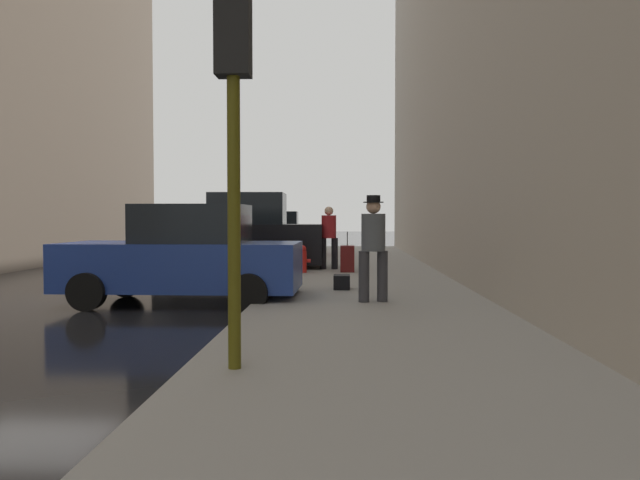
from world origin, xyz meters
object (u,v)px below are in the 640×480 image
(parked_black_suv, at_px, (243,236))
(traffic_light, at_px, (234,87))
(parked_blue_sedan, at_px, (185,257))
(pedestrian_in_red_jacket, at_px, (329,234))
(duffel_bag, at_px, (342,282))
(parked_red_hatchback, at_px, (269,236))
(fire_hydrant, at_px, (302,259))
(pedestrian_with_beanie, at_px, (373,243))
(rolling_suitcase, at_px, (347,259))

(parked_black_suv, distance_m, traffic_light, 12.07)
(parked_blue_sedan, relative_size, traffic_light, 1.17)
(pedestrian_in_red_jacket, bearing_deg, parked_black_suv, 168.49)
(duffel_bag, bearing_deg, parked_red_hatchback, 103.97)
(parked_black_suv, height_order, fire_hydrant, parked_black_suv)
(pedestrian_with_beanie, bearing_deg, fire_hydrant, 105.83)
(parked_blue_sedan, relative_size, pedestrian_in_red_jacket, 2.47)
(traffic_light, height_order, pedestrian_in_red_jacket, traffic_light)
(parked_red_hatchback, xyz_separation_m, fire_hydrant, (1.80, -7.69, -0.35))
(rolling_suitcase, bearing_deg, parked_blue_sedan, -119.87)
(parked_red_hatchback, relative_size, fire_hydrant, 6.06)
(fire_hydrant, distance_m, pedestrian_with_beanie, 5.73)
(parked_black_suv, bearing_deg, duffel_bag, -62.01)
(pedestrian_in_red_jacket, height_order, pedestrian_with_beanie, pedestrian_with_beanie)
(pedestrian_in_red_jacket, height_order, duffel_bag, pedestrian_in_red_jacket)
(parked_black_suv, height_order, pedestrian_in_red_jacket, parked_black_suv)
(fire_hydrant, bearing_deg, pedestrian_in_red_jacket, 60.66)
(parked_red_hatchback, bearing_deg, pedestrian_with_beanie, -75.70)
(fire_hydrant, bearing_deg, parked_blue_sedan, -110.65)
(traffic_light, height_order, duffel_bag, traffic_light)
(parked_black_suv, height_order, rolling_suitcase, parked_black_suv)
(pedestrian_with_beanie, bearing_deg, parked_red_hatchback, 104.30)
(pedestrian_in_red_jacket, bearing_deg, duffel_bag, -85.58)
(pedestrian_in_red_jacket, relative_size, pedestrian_with_beanie, 0.96)
(parked_black_suv, xyz_separation_m, duffel_bag, (2.82, -5.32, -0.74))
(fire_hydrant, distance_m, duffel_bag, 3.81)
(duffel_bag, bearing_deg, pedestrian_in_red_jacket, 94.42)
(parked_black_suv, bearing_deg, pedestrian_in_red_jacket, -11.51)
(parked_red_hatchback, height_order, traffic_light, traffic_light)
(traffic_light, relative_size, pedestrian_in_red_jacket, 2.11)
(pedestrian_in_red_jacket, xyz_separation_m, rolling_suitcase, (0.50, -0.80, -0.61))
(traffic_light, relative_size, duffel_bag, 8.18)
(parked_black_suv, bearing_deg, fire_hydrant, -42.52)
(parked_red_hatchback, bearing_deg, duffel_bag, -76.03)
(pedestrian_with_beanie, bearing_deg, rolling_suitcase, 93.97)
(parked_black_suv, relative_size, pedestrian_in_red_jacket, 2.71)
(fire_hydrant, xyz_separation_m, rolling_suitcase, (1.15, 0.35, -0.01))
(parked_black_suv, distance_m, duffel_bag, 6.07)
(parked_red_hatchback, height_order, duffel_bag, parked_red_hatchback)
(rolling_suitcase, distance_m, duffel_bag, 4.02)
(fire_hydrant, height_order, pedestrian_in_red_jacket, pedestrian_in_red_jacket)
(parked_red_hatchback, xyz_separation_m, traffic_light, (1.85, -17.84, 1.91))
(traffic_light, bearing_deg, duffel_bag, 81.48)
(parked_black_suv, bearing_deg, rolling_suitcase, -23.75)
(traffic_light, distance_m, duffel_bag, 7.00)
(parked_black_suv, xyz_separation_m, pedestrian_in_red_jacket, (2.45, -0.50, 0.07))
(pedestrian_in_red_jacket, bearing_deg, rolling_suitcase, -57.96)
(parked_blue_sedan, distance_m, traffic_light, 5.98)
(duffel_bag, bearing_deg, fire_hydrant, 105.58)
(pedestrian_in_red_jacket, bearing_deg, parked_blue_sedan, -112.43)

